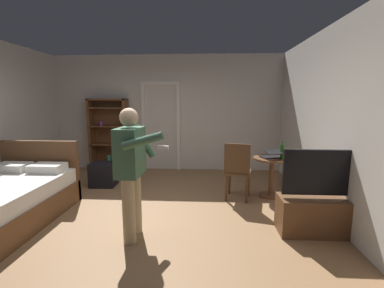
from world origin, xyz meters
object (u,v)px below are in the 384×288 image
Objects in this scene: bed at (1,202)px; wooden_chair at (238,169)px; bookshelf at (109,132)px; suitcase_dark at (103,174)px; laptop at (272,155)px; tv_flatscreen at (320,210)px; side_table at (272,170)px; person_blue_shirt at (131,165)px; bottle_on_table at (282,151)px.

bed reaches higher than wooden_chair.
bookshelf reaches higher than suitcase_dark.
bookshelf is 4.20× the size of laptop.
tv_flatscreen is 1.35m from side_table.
person_blue_shirt reaches higher than wooden_chair.
side_table is at bearing 19.31° from wooden_chair.
wooden_chair is (-0.92, 1.09, 0.23)m from tv_flatscreen.
bottle_on_table is (4.09, 1.20, 0.52)m from bed.
side_table is at bearing 67.70° from laptop.
laptop is 3.24m from suitcase_dark.
tv_flatscreen is 3.88m from suitcase_dark.
laptop is 0.66m from wooden_chair.
tv_flatscreen is 1.56× the size of side_table.
person_blue_shirt is at bearing -60.66° from suitcase_dark.
side_table is at bearing -8.45° from suitcase_dark.
wooden_chair reaches higher than suitcase_dark.
bottle_on_table is 3.41m from suitcase_dark.
bed reaches higher than laptop.
bed is 2.99m from bookshelf.
laptop is at bearing 166.09° from bottle_on_table.
suitcase_dark is at bearing 166.59° from wooden_chair.
bed is 1.84m from suitcase_dark.
bookshelf is 1.08× the size of person_blue_shirt.
suitcase_dark is at bearing 65.47° from bed.
person_blue_shirt reaches higher than tv_flatscreen.
tv_flatscreen is 2.43m from person_blue_shirt.
bottle_on_table is at bearing 34.00° from person_blue_shirt.
laptop reaches higher than suitcase_dark.
bed is 5.00× the size of laptop.
tv_flatscreen is at bearing 5.86° from person_blue_shirt.
laptop is 0.26× the size of person_blue_shirt.
laptop is 0.18m from bottle_on_table.
bottle_on_table is 0.82m from wooden_chair.
wooden_chair is (2.86, -1.83, -0.38)m from bookshelf.
bottle_on_table reaches higher than laptop.
bed is 2.93× the size of side_table.
suitcase_dark is at bearing 154.01° from tv_flatscreen.
bottle_on_table is at bearing -9.51° from suitcase_dark.
bed is 1.19× the size of bookshelf.
tv_flatscreen is at bearing -37.62° from bookshelf.
bookshelf is 4.00m from bottle_on_table.
bed is 4.25m from tv_flatscreen.
laptop is at bearing 104.18° from tv_flatscreen.
tv_flatscreen is 1.10× the size of wooden_chair.
bottle_on_table is 2.62m from person_blue_shirt.
person_blue_shirt is 3.40× the size of suitcase_dark.
suitcase_dark is (0.76, 1.67, -0.07)m from bed.
bookshelf is at bearing 155.17° from side_table.
laptop is 0.41× the size of wooden_chair.
wooden_chair is (-0.76, -0.14, -0.28)m from bottle_on_table.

